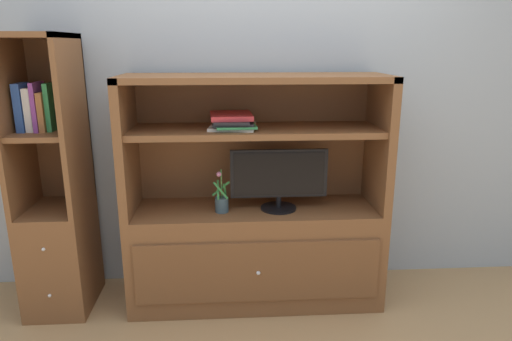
% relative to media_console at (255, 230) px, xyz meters
% --- Properties ---
extents(ground_plane, '(8.00, 8.00, 0.00)m').
position_rel_media_console_xyz_m(ground_plane, '(0.00, -0.41, -0.47)').
color(ground_plane, tan).
extents(painted_rear_wall, '(6.00, 0.10, 2.80)m').
position_rel_media_console_xyz_m(painted_rear_wall, '(0.00, 0.34, 0.93)').
color(painted_rear_wall, '#9EA8B2').
rests_on(painted_rear_wall, ground_plane).
extents(media_console, '(1.55, 0.51, 1.42)m').
position_rel_media_console_xyz_m(media_console, '(0.00, 0.00, 0.00)').
color(media_console, brown).
rests_on(media_console, ground_plane).
extents(tv_monitor, '(0.58, 0.22, 0.37)m').
position_rel_media_console_xyz_m(tv_monitor, '(0.14, -0.04, 0.35)').
color(tv_monitor, black).
rests_on(tv_monitor, media_console).
extents(potted_plant, '(0.11, 0.09, 0.26)m').
position_rel_media_console_xyz_m(potted_plant, '(-0.21, -0.07, 0.21)').
color(potted_plant, '#384C56').
rests_on(potted_plant, media_console).
extents(magazine_stack, '(0.29, 0.35, 0.09)m').
position_rel_media_console_xyz_m(magazine_stack, '(-0.13, -0.01, 0.69)').
color(magazine_stack, silver).
rests_on(magazine_stack, media_console).
extents(bookshelf_tall, '(0.36, 0.48, 1.65)m').
position_rel_media_console_xyz_m(bookshelf_tall, '(-1.20, 0.00, 0.10)').
color(bookshelf_tall, brown).
rests_on(bookshelf_tall, ground_plane).
extents(upright_book_row, '(0.19, 0.17, 0.27)m').
position_rel_media_console_xyz_m(upright_book_row, '(-1.24, -0.01, 0.77)').
color(upright_book_row, '#2D519E').
rests_on(upright_book_row, bookshelf_tall).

